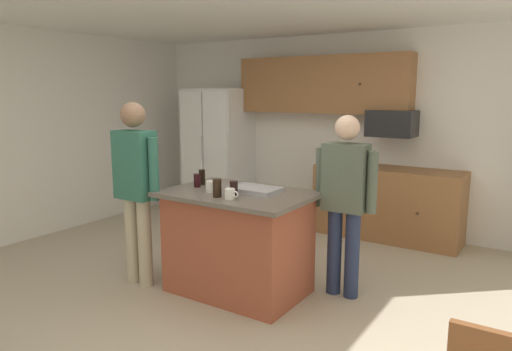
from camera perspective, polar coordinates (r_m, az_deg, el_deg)
floor at (r=4.40m, az=-2.69°, el=-14.47°), size 7.04×7.04×0.00m
back_wall at (r=6.50m, az=11.86°, el=5.24°), size 6.40×0.10×2.60m
side_wall_left at (r=6.45m, az=-26.62°, el=4.35°), size 0.10×5.60×2.60m
cabinet_run_upper at (r=6.45m, az=8.04°, el=10.88°), size 2.40×0.38×0.75m
cabinet_run_lower at (r=6.14m, az=15.70°, el=-3.25°), size 1.80×0.63×0.90m
refrigerator at (r=7.16m, az=-4.60°, el=2.96°), size 0.88×0.76×1.88m
microwave_over_range at (r=6.01m, az=16.22°, el=6.11°), size 0.56×0.40×0.32m
kitchen_island at (r=4.33m, az=-2.19°, el=-8.05°), size 1.33×0.91×0.94m
person_host_foreground at (r=4.21m, az=10.79°, el=-2.25°), size 0.57×0.22×1.64m
person_elder_center at (r=4.50m, az=-14.42°, el=-0.67°), size 0.57×0.23×1.74m
glass_stout_tall at (r=4.56m, az=-6.59°, el=-0.19°), size 0.06×0.06×0.15m
glass_pilsner at (r=4.03m, az=-2.72°, el=-1.61°), size 0.07×0.07×0.13m
glass_short_whisky at (r=4.45m, az=-7.17°, el=-0.60°), size 0.07×0.07×0.13m
mug_blue_stoneware at (r=4.21m, az=-5.46°, el=-1.35°), size 0.13×0.09×0.10m
mug_ceramic_white at (r=3.92m, az=-3.17°, el=-2.26°), size 0.13×0.09×0.09m
tumbler_amber at (r=4.01m, az=-4.76°, el=-1.50°), size 0.08×0.08×0.16m
serving_tray at (r=4.21m, az=-0.12°, el=-1.73°), size 0.44×0.30×0.04m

